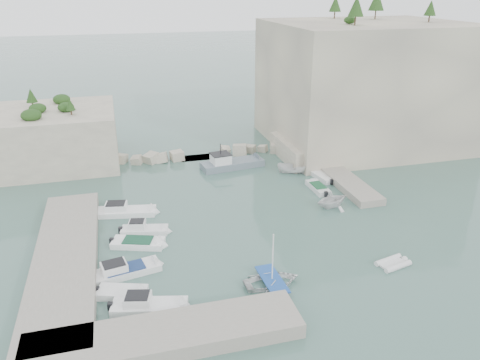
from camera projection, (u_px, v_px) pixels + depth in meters
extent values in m
plane|color=#476B61|center=(256.00, 233.00, 44.25)|extent=(400.00, 400.00, 0.00)
cube|color=beige|center=(364.00, 84.00, 66.94)|extent=(26.00, 22.00, 17.00)
cube|color=beige|center=(310.00, 149.00, 62.90)|extent=(8.00, 10.00, 2.50)
cube|color=beige|center=(52.00, 137.00, 60.33)|extent=(16.00, 14.00, 7.00)
cube|color=#9E9689|center=(66.00, 259.00, 39.06)|extent=(5.00, 24.00, 1.10)
cube|color=#9E9689|center=(166.00, 336.00, 30.51)|extent=(18.00, 4.00, 1.10)
cube|color=#9E9689|center=(340.00, 176.00, 56.23)|extent=(3.00, 16.00, 0.80)
cube|color=beige|center=(202.00, 152.00, 63.31)|extent=(28.00, 3.00, 1.40)
imported|color=white|center=(272.00, 284.00, 36.65)|extent=(4.59, 3.37, 0.92)
imported|color=silver|center=(331.00, 207.00, 49.42)|extent=(4.42, 4.03, 1.99)
imported|color=silver|center=(293.00, 173.00, 58.15)|extent=(4.30, 2.78, 1.55)
cylinder|color=white|center=(273.00, 257.00, 35.66)|extent=(0.10, 0.10, 4.20)
cone|color=#1E4219|center=(356.00, 6.00, 57.12)|extent=(1.96, 1.96, 2.45)
cone|color=#1E4219|center=(377.00, 0.00, 66.92)|extent=(2.24, 2.24, 2.80)
cone|color=#1E4219|center=(431.00, 8.00, 61.95)|extent=(1.57, 1.57, 1.96)
cone|color=#1E4219|center=(335.00, 4.00, 68.59)|extent=(1.79, 1.79, 2.24)
cone|color=#1E4219|center=(31.00, 95.00, 59.65)|extent=(1.40, 1.40, 1.75)
cone|color=#1E4219|center=(70.00, 104.00, 56.52)|extent=(1.12, 1.12, 1.40)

